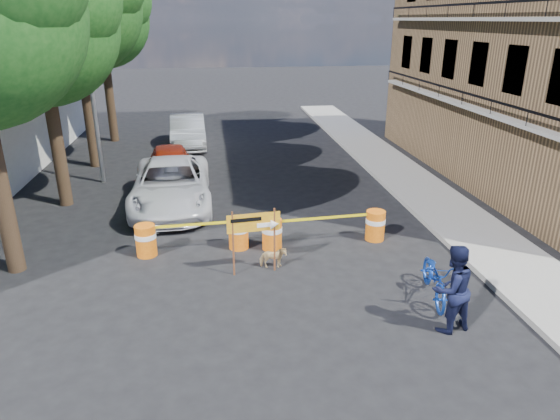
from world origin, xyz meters
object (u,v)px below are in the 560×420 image
object	(u,v)px
barrel_far_left	(146,240)
sedan_red	(171,164)
barrel_mid_right	(272,233)
detour_sign	(260,227)
bicycle	(437,258)
pedestrian	(452,289)
barrel_mid_left	(238,233)
barrel_far_right	(375,225)
dog	(273,258)
suv_white	(171,185)
sedan_silver	(188,131)

from	to	relation	value
barrel_far_left	sedan_red	size ratio (longest dim) A/B	0.22
barrel_mid_right	barrel_far_left	bearing A→B (deg)	179.41
barrel_mid_right	detour_sign	bearing A→B (deg)	-108.44
bicycle	detour_sign	bearing A→B (deg)	166.15
pedestrian	sedan_red	distance (m)	13.09
barrel_mid_left	pedestrian	size ratio (longest dim) A/B	0.46
detour_sign	pedestrian	xyz separation A→B (m)	(3.66, -3.07, -0.30)
barrel_far_right	dog	xyz separation A→B (m)	(-3.22, -1.40, -0.18)
pedestrian	bicycle	bearing A→B (deg)	-114.94
barrel_far_right	suv_white	distance (m)	7.18
barrel_far_left	pedestrian	size ratio (longest dim) A/B	0.46
sedan_red	barrel_far_right	bearing A→B (deg)	-51.76
barrel_mid_left	dog	bearing A→B (deg)	-58.82
bicycle	sedan_red	size ratio (longest dim) A/B	0.49
detour_sign	suv_white	size ratio (longest dim) A/B	0.31
sedan_silver	barrel_mid_left	bearing A→B (deg)	-84.49
detour_sign	suv_white	world-z (taller)	detour_sign
barrel_far_left	sedan_red	bearing A→B (deg)	88.08
dog	suv_white	bearing A→B (deg)	31.56
detour_sign	sedan_silver	distance (m)	14.29
barrel_far_left	barrel_mid_right	xyz separation A→B (m)	(3.50, -0.04, 0.00)
bicycle	sedan_red	distance (m)	12.14
detour_sign	bicycle	xyz separation A→B (m)	(3.89, -1.82, -0.24)
detour_sign	dog	size ratio (longest dim) A/B	2.51
bicycle	sedan_silver	size ratio (longest dim) A/B	0.42
barrel_mid_left	suv_white	world-z (taller)	suv_white
barrel_mid_right	dog	xyz separation A→B (m)	(-0.12, -1.19, -0.18)
barrel_mid_right	suv_white	world-z (taller)	suv_white
suv_white	sedan_red	size ratio (longest dim) A/B	1.37
barrel_mid_right	barrel_far_right	bearing A→B (deg)	3.93
barrel_mid_right	sedan_silver	xyz separation A→B (m)	(-2.79, 12.71, 0.33)
dog	sedan_red	bearing A→B (deg)	23.06
detour_sign	barrel_mid_left	bearing A→B (deg)	101.18
detour_sign	pedestrian	world-z (taller)	pedestrian
pedestrian	suv_white	bearing A→B (deg)	-67.57
barrel_mid_right	detour_sign	xyz separation A→B (m)	(-0.46, -1.38, 0.80)
barrel_far_left	suv_white	distance (m)	3.93
barrel_mid_right	bicycle	bearing A→B (deg)	-42.95
barrel_far_right	barrel_far_left	bearing A→B (deg)	-178.46
barrel_mid_left	dog	size ratio (longest dim) A/B	1.29
suv_white	sedan_red	bearing A→B (deg)	92.93
barrel_far_right	bicycle	size ratio (longest dim) A/B	0.44
dog	suv_white	size ratio (longest dim) A/B	0.12
sedan_silver	sedan_red	bearing A→B (deg)	-97.63
barrel_far_left	sedan_silver	size ratio (longest dim) A/B	0.19
pedestrian	dog	xyz separation A→B (m)	(-3.31, 3.26, -0.67)
sedan_red	sedan_silver	distance (m)	5.81
barrel_far_left	barrel_far_right	world-z (taller)	same
bicycle	dog	size ratio (longest dim) A/B	2.95
barrel_mid_left	sedan_silver	distance (m)	12.68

